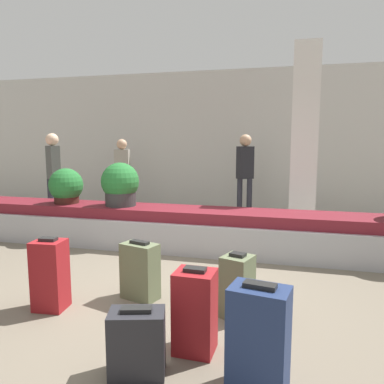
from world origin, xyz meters
TOP-DOWN VIEW (x-y plane):
  - ground_plane at (0.00, 0.00)m, footprint 18.00×18.00m
  - back_wall at (0.00, 5.17)m, footprint 18.00×0.06m
  - carousel at (0.00, 1.73)m, footprint 8.81×0.84m
  - pillar at (1.59, 3.14)m, footprint 0.43×0.43m
  - suitcase_0 at (1.23, -1.26)m, footprint 0.41×0.31m
  - suitcase_1 at (0.72, -0.91)m, footprint 0.31×0.27m
  - suitcase_2 at (-0.79, -0.56)m, footprint 0.31×0.28m
  - suitcase_3 at (0.41, -1.29)m, footprint 0.43×0.33m
  - suitcase_5 at (-0.06, -0.12)m, footprint 0.41×0.31m
  - suitcase_6 at (0.95, -0.25)m, footprint 0.32×0.33m
  - potted_plant_0 at (-2.08, 1.71)m, footprint 0.54×0.54m
  - potted_plant_2 at (-1.14, 1.72)m, footprint 0.58×0.58m
  - traveler_0 at (-3.16, 2.94)m, footprint 0.36×0.33m
  - traveler_1 at (-2.27, 4.20)m, footprint 0.35×0.23m
  - traveler_2 at (0.48, 4.14)m, footprint 0.37×0.33m

SIDE VIEW (x-z plane):
  - ground_plane at x=0.00m, z-range 0.00..0.00m
  - suitcase_3 at x=0.41m, z-range -0.01..0.47m
  - suitcase_6 at x=0.95m, z-range -0.01..0.59m
  - carousel at x=0.00m, z-range -0.01..0.59m
  - suitcase_5 at x=-0.06m, z-range -0.01..0.59m
  - suitcase_1 at x=0.72m, z-range -0.01..0.65m
  - suitcase_2 at x=-0.79m, z-range -0.01..0.69m
  - suitcase_0 at x=1.23m, z-range -0.01..0.71m
  - potted_plant_0 at x=-2.08m, z-range 0.59..1.15m
  - potted_plant_2 at x=-1.14m, z-range 0.60..1.26m
  - traveler_1 at x=-2.27m, z-range 0.15..1.79m
  - traveler_2 at x=0.48m, z-range 0.18..1.90m
  - traveler_0 at x=-3.16m, z-range 0.18..1.92m
  - back_wall at x=0.00m, z-range 0.00..3.20m
  - pillar at x=1.59m, z-range 0.00..3.20m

